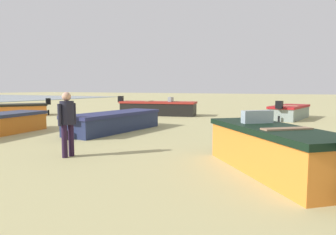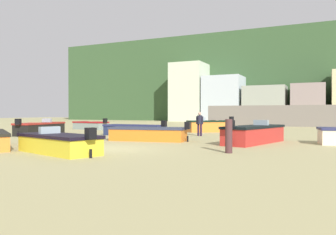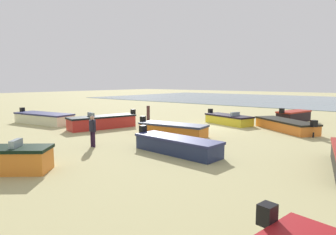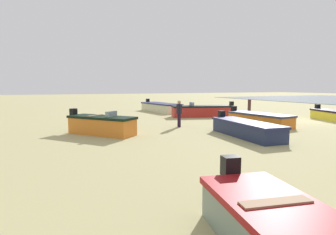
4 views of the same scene
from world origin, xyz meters
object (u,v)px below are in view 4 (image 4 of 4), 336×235
Objects in this scene: boat_orange_4 at (259,119)px; boat_orange_5 at (102,125)px; beach_walker_foreground at (179,111)px; boat_cream_7 at (161,107)px; boat_navy_9 at (246,129)px; boat_yellow_0 at (336,115)px; mooring_post_mid_beach at (249,107)px; boat_red_1 at (202,111)px.

boat_orange_5 reaches higher than boat_orange_4.
beach_walker_foreground is at bearing -21.81° from boat_orange_4.
boat_orange_5 is at bearing 46.48° from boat_cream_7.
boat_navy_9 is at bearing 76.71° from boat_cream_7.
beach_walker_foreground is (1.72, 11.71, 0.57)m from boat_yellow_0.
boat_orange_4 reaches higher than boat_yellow_0.
mooring_post_mid_beach is (-5.79, -6.10, 0.24)m from boat_cream_7.
beach_walker_foreground is at bearing 150.97° from boat_red_1.
beach_walker_foreground reaches higher than boat_cream_7.
beach_walker_foreground is at bearing 149.22° from boat_orange_5.
beach_walker_foreground reaches higher than boat_orange_5.
boat_orange_4 is at bearing 14.11° from boat_yellow_0.
mooring_post_mid_beach is (6.02, 2.79, 0.28)m from boat_yellow_0.
boat_red_1 is 4.75m from mooring_post_mid_beach.
boat_yellow_0 is at bearing -155.16° from mooring_post_mid_beach.
boat_yellow_0 is 1.21× the size of boat_orange_5.
boat_orange_4 is 11.59m from boat_cream_7.
boat_red_1 is 3.20× the size of beach_walker_foreground.
boat_cream_7 is (5.66, 1.36, -0.04)m from boat_red_1.
boat_orange_5 reaches higher than boat_red_1.
boat_navy_9 is (-8.59, 2.53, -0.08)m from boat_red_1.
boat_red_1 is 5.82m from boat_cream_7.
boat_navy_9 is at bearing 112.13° from boat_orange_5.
boat_orange_4 is 4.46m from boat_navy_9.
boat_yellow_0 is 3.27× the size of mooring_post_mid_beach.
boat_navy_9 is at bearing 139.29° from mooring_post_mid_beach.
boat_red_1 is (6.14, 7.53, 0.09)m from boat_yellow_0.
boat_orange_4 is 6.81m from mooring_post_mid_beach.
boat_yellow_0 is 6.64m from mooring_post_mid_beach.
boat_orange_4 is at bearing -97.82° from beach_walker_foreground.
boat_orange_4 is at bearing 136.99° from boat_orange_5.
boat_cream_7 is 14.30m from boat_navy_9.
beach_walker_foreground is at bearing 115.72° from mooring_post_mid_beach.
beach_walker_foreground reaches higher than boat_yellow_0.
boat_cream_7 is at bearing 46.53° from mooring_post_mid_beach.
boat_orange_4 is 1.30× the size of boat_orange_5.
mooring_post_mid_beach is at bearing -132.14° from boat_orange_4.
boat_yellow_0 is 16.51m from boat_orange_5.
boat_orange_5 is 2.70× the size of mooring_post_mid_beach.
boat_orange_5 is at bearing -10.46° from boat_orange_4.
boat_orange_5 is 7.26m from boat_navy_9.
boat_cream_7 is at bearing -86.33° from boat_orange_4.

